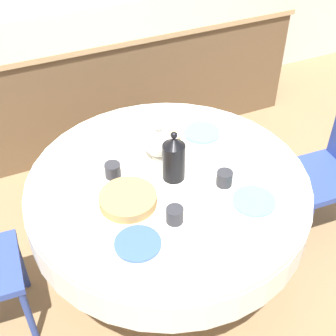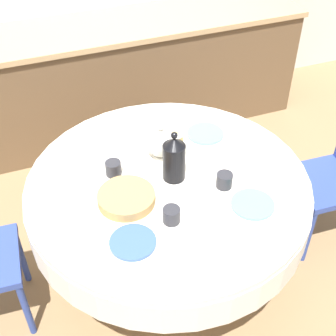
# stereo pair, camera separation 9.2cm
# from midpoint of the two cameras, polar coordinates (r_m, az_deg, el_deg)

# --- Properties ---
(ground_plane) EXTENTS (12.00, 12.00, 0.00)m
(ground_plane) POSITION_cam_midpoint_polar(r_m,az_deg,el_deg) (2.88, -0.94, -12.25)
(ground_plane) COLOR #8E704C
(kitchen_counter) EXTENTS (3.24, 0.64, 0.89)m
(kitchen_counter) POSITION_cam_midpoint_polar(r_m,az_deg,el_deg) (3.72, -10.64, 10.05)
(kitchen_counter) COLOR brown
(kitchen_counter) RESTS_ON ground_plane
(dining_table) EXTENTS (1.44, 1.44, 0.72)m
(dining_table) POSITION_cam_midpoint_polar(r_m,az_deg,el_deg) (2.42, -1.09, -3.61)
(dining_table) COLOR tan
(dining_table) RESTS_ON ground_plane
(chair_left) EXTENTS (0.42, 0.42, 0.88)m
(chair_left) POSITION_cam_midpoint_polar(r_m,az_deg,el_deg) (2.93, 18.75, 0.21)
(chair_left) COLOR #2D428E
(chair_left) RESTS_ON ground_plane
(plate_near_left) EXTENTS (0.21, 0.21, 0.01)m
(plate_near_left) POSITION_cam_midpoint_polar(r_m,az_deg,el_deg) (2.05, -5.01, -9.18)
(plate_near_left) COLOR #3856AD
(plate_near_left) RESTS_ON dining_table
(cup_near_left) EXTENTS (0.08, 0.08, 0.08)m
(cup_near_left) POSITION_cam_midpoint_polar(r_m,az_deg,el_deg) (2.12, -0.43, -5.77)
(cup_near_left) COLOR #28282D
(cup_near_left) RESTS_ON dining_table
(plate_near_right) EXTENTS (0.21, 0.21, 0.01)m
(plate_near_right) POSITION_cam_midpoint_polar(r_m,az_deg,el_deg) (2.25, 9.28, -4.03)
(plate_near_right) COLOR #60BCB7
(plate_near_right) RESTS_ON dining_table
(cup_near_right) EXTENTS (0.08, 0.08, 0.08)m
(cup_near_right) POSITION_cam_midpoint_polar(r_m,az_deg,el_deg) (2.31, 5.77, -1.28)
(cup_near_right) COLOR #28282D
(cup_near_right) RESTS_ON dining_table
(plate_far_left) EXTENTS (0.21, 0.21, 0.01)m
(plate_far_left) POSITION_cam_midpoint_polar(r_m,az_deg,el_deg) (2.50, -10.44, 1.10)
(plate_far_left) COLOR white
(plate_far_left) RESTS_ON dining_table
(cup_far_left) EXTENTS (0.08, 0.08, 0.08)m
(cup_far_left) POSITION_cam_midpoint_polar(r_m,az_deg,el_deg) (2.36, -7.87, -0.30)
(cup_far_left) COLOR #28282D
(cup_far_left) RESTS_ON dining_table
(plate_far_right) EXTENTS (0.21, 0.21, 0.01)m
(plate_far_right) POSITION_cam_midpoint_polar(r_m,az_deg,el_deg) (2.65, 3.13, 4.32)
(plate_far_right) COLOR #60BCB7
(plate_far_right) RESTS_ON dining_table
(cup_far_right) EXTENTS (0.08, 0.08, 0.08)m
(cup_far_right) POSITION_cam_midpoint_polar(r_m,az_deg,el_deg) (2.53, -0.39, 3.35)
(cup_far_right) COLOR #DBB766
(cup_far_right) RESTS_ON dining_table
(coffee_carafe) EXTENTS (0.11, 0.11, 0.28)m
(coffee_carafe) POSITION_cam_midpoint_polar(r_m,az_deg,el_deg) (2.28, -0.45, 1.15)
(coffee_carafe) COLOR black
(coffee_carafe) RESTS_ON dining_table
(teapot) EXTENTS (0.21, 0.15, 0.20)m
(teapot) POSITION_cam_midpoint_polar(r_m,az_deg,el_deg) (2.44, -2.18, 3.09)
(teapot) COLOR silver
(teapot) RESTS_ON dining_table
(bread_basket) EXTENTS (0.27, 0.27, 0.05)m
(bread_basket) POSITION_cam_midpoint_polar(r_m,az_deg,el_deg) (2.22, -6.09, -3.86)
(bread_basket) COLOR #AD844C
(bread_basket) RESTS_ON dining_table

